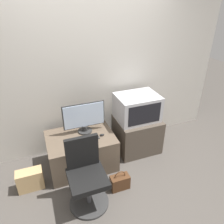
# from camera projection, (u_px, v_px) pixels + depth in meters

# --- Properties ---
(ground_plane) EXTENTS (12.00, 12.00, 0.00)m
(ground_plane) POSITION_uv_depth(u_px,v_px,m) (123.00, 201.00, 2.75)
(ground_plane) COLOR #4C4742
(wall_back) EXTENTS (4.40, 0.05, 2.60)m
(wall_back) POSITION_uv_depth(u_px,v_px,m) (89.00, 70.00, 3.21)
(wall_back) COLOR beige
(wall_back) RESTS_ON ground_plane
(desk) EXTENTS (0.95, 0.68, 0.51)m
(desk) POSITION_uv_depth(u_px,v_px,m) (81.00, 151.00, 3.21)
(desk) COLOR brown
(desk) RESTS_ON ground_plane
(side_stand) EXTENTS (0.67, 0.58, 0.56)m
(side_stand) POSITION_uv_depth(u_px,v_px,m) (137.00, 134.00, 3.55)
(side_stand) COLOR #4C4238
(side_stand) RESTS_ON ground_plane
(main_monitor) EXTENTS (0.60, 0.21, 0.45)m
(main_monitor) POSITION_uv_depth(u_px,v_px,m) (84.00, 118.00, 3.09)
(main_monitor) COLOR #2D2D2D
(main_monitor) RESTS_ON desk
(keyboard) EXTENTS (0.35, 0.12, 0.01)m
(keyboard) POSITION_uv_depth(u_px,v_px,m) (86.00, 139.00, 3.03)
(keyboard) COLOR #2D2D2D
(keyboard) RESTS_ON desk
(mouse) EXTENTS (0.07, 0.04, 0.03)m
(mouse) POSITION_uv_depth(u_px,v_px,m) (102.00, 135.00, 3.10)
(mouse) COLOR black
(mouse) RESTS_ON desk
(crt_tv) EXTENTS (0.63, 0.49, 0.40)m
(crt_tv) POSITION_uv_depth(u_px,v_px,m) (137.00, 107.00, 3.34)
(crt_tv) COLOR #B7B7BC
(crt_tv) RESTS_ON side_stand
(office_chair) EXTENTS (0.48, 0.48, 0.88)m
(office_chair) POSITION_uv_depth(u_px,v_px,m) (87.00, 178.00, 2.58)
(office_chair) COLOR #333333
(office_chair) RESTS_ON ground_plane
(cardboard_box_lower) EXTENTS (0.33, 0.17, 0.29)m
(cardboard_box_lower) POSITION_uv_depth(u_px,v_px,m) (30.00, 180.00, 2.87)
(cardboard_box_lower) COLOR tan
(cardboard_box_lower) RESTS_ON ground_plane
(handbag) EXTENTS (0.25, 0.13, 0.29)m
(handbag) POSITION_uv_depth(u_px,v_px,m) (120.00, 182.00, 2.88)
(handbag) COLOR #4C2D19
(handbag) RESTS_ON ground_plane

